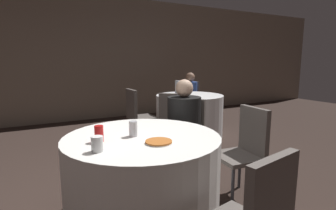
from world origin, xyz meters
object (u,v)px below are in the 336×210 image
Objects in this scene: chair_near_northeast at (187,130)px; bottle_far at (178,89)px; chair_far_southwest at (174,118)px; chair_far_west at (137,112)px; table_far at (189,116)px; chair_near_east at (246,145)px; pizza_plate_near at (159,142)px; person_blue_shirt at (190,99)px; person_black_shirt at (182,129)px; soda_can_silver at (133,129)px; table_near at (143,179)px; chair_far_northeast at (190,99)px; soda_can_red at (99,134)px.

bottle_far is (0.59, 1.23, 0.35)m from chair_near_northeast.
chair_far_west is at bearing 157.83° from chair_far_southwest.
chair_near_east is at bearing -108.18° from table_far.
person_blue_shirt is at bearing 53.76° from pizza_plate_near.
person_black_shirt reaches higher than person_blue_shirt.
chair_far_southwest is at bearing 49.51° from soda_can_silver.
chair_far_southwest is 7.37× the size of soda_can_silver.
table_near is 0.44m from soda_can_silver.
pizza_plate_near is at bearing -68.57° from soda_can_silver.
chair_near_east is 1.38m from chair_far_southwest.
chair_far_west is 1.00× the size of chair_far_southwest.
table_far is 1.04× the size of person_black_shirt.
chair_near_east is 1.14m from soda_can_silver.
pizza_plate_near is at bearing -82.10° from table_near.
soda_can_silver is (-2.34, -2.82, 0.27)m from chair_far_northeast.
soda_can_silver is (-0.10, 0.26, 0.05)m from pizza_plate_near.
person_black_shirt is at bearing -118.11° from bottle_far.
bottle_far is (0.69, -0.11, 0.35)m from chair_far_west.
person_black_shirt is at bearing -67.50° from chair_far_southwest.
table_near is 10.30× the size of soda_can_silver.
chair_near_east is at bearing 100.83° from person_blue_shirt.
chair_near_northeast and chair_far_southwest have the same top height.
table_far is at bearing 49.15° from table_near.
person_black_shirt reaches higher than soda_can_silver.
table_near is 1.40× the size of chair_near_east.
soda_can_silver is 1.00× the size of soda_can_red.
soda_can_red is at bearing 80.37° from chair_far_northeast.
chair_far_northeast is at bearing 51.30° from table_near.
chair_near_northeast is at bearing -123.67° from table_far.
person_black_shirt reaches higher than chair_far_west.
chair_far_west is 7.37× the size of soda_can_silver.
person_blue_shirt is at bearing 90.00° from chair_far_northeast.
soda_can_red reaches higher than table_near.
person_blue_shirt reaches higher than chair_far_southwest.
chair_far_west is at bearing 58.87° from person_blue_shirt.
chair_far_southwest is 0.82× the size of person_blue_shirt.
person_black_shirt is 2.61m from person_blue_shirt.
chair_far_southwest is 1.68m from soda_can_silver.
bottle_far reaches higher than table_near.
soda_can_red is at bearing 91.19° from chair_near_east.
person_blue_shirt reaches higher than chair_far_west.
chair_near_east is at bearing -6.04° from soda_can_silver.
soda_can_silver is at bearing 89.21° from chair_near_east.
soda_can_red is (-2.07, -1.99, 0.43)m from table_far.
person_blue_shirt reaches higher than pizza_plate_near.
chair_far_northeast is 3.67m from soda_can_silver.
table_far is 1.32× the size of chair_far_west.
table_far is 9.74× the size of soda_can_red.
chair_far_northeast is at bearing -71.35° from chair_near_northeast.
table_far is at bearing -73.16° from person_black_shirt.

